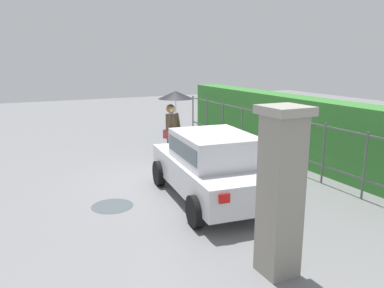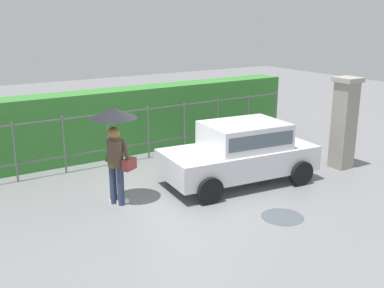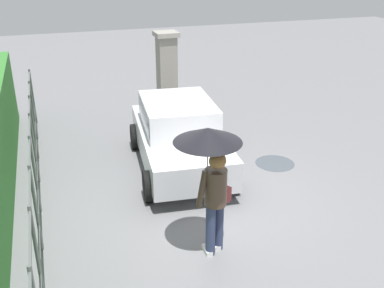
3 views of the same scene
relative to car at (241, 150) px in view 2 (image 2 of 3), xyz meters
name	(u,v)px [view 2 (image 2 of 3)]	position (x,y,z in m)	size (l,w,h in m)	color
ground_plane	(188,195)	(-1.52, -0.02, -0.80)	(40.00, 40.00, 0.00)	slate
car	(241,150)	(0.00, 0.00, 0.00)	(3.87, 2.17, 1.48)	silver
pedestrian	(115,133)	(-3.05, 0.42, 0.77)	(1.00, 1.00, 2.10)	#2D3856
gate_pillar	(344,122)	(2.98, -0.57, 0.44)	(0.60, 0.60, 2.42)	gray
fence_section	(129,133)	(-1.58, 2.95, 0.02)	(10.89, 0.05, 1.50)	#59605B
hedge_row	(115,122)	(-1.58, 3.86, 0.15)	(11.84, 0.90, 1.90)	#387F33
puddle_near	(282,217)	(-0.54, -2.07, -0.80)	(0.87, 0.87, 0.00)	#4C545B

